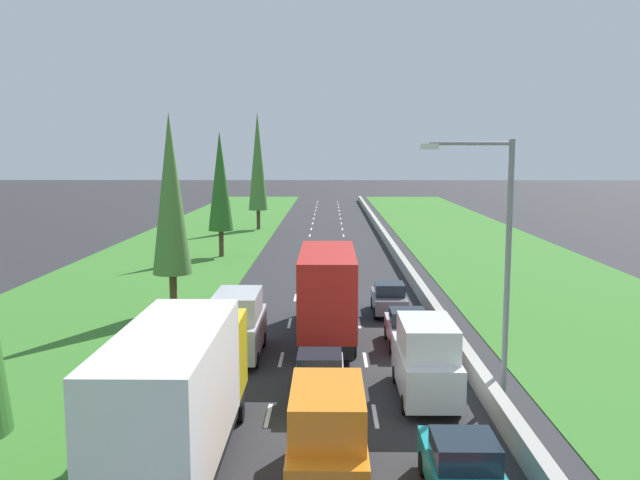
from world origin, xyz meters
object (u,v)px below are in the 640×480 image
Objects in this scene: grey_hatchback_right_lane at (389,299)px; poplar_tree_fourth at (258,162)px; orange_van_centre_lane at (327,439)px; silver_hatchback_centre_lane at (320,376)px; silver_van_left_lane at (238,325)px; poplar_tree_second at (171,195)px; silver_hatchback_right_lane at (407,328)px; white_box_truck_left_lane at (180,395)px; red_box_truck_centre_lane at (327,291)px; teal_hatchback_right_lane at (462,468)px; street_light_mast at (498,249)px; poplar_tree_third at (220,182)px; white_van_right_lane at (426,360)px.

grey_hatchback_right_lane is 0.30× the size of poplar_tree_fourth.
silver_hatchback_centre_lane is (-0.28, 6.46, -0.56)m from orange_van_centre_lane.
silver_van_left_lane is 0.46× the size of poplar_tree_second.
silver_hatchback_right_lane is at bearing 74.84° from orange_van_centre_lane.
white_box_truck_left_lane is 1.92× the size of silver_van_left_lane.
red_box_truck_centre_lane reaches higher than grey_hatchback_right_lane.
teal_hatchback_right_lane is 8.94m from street_light_mast.
teal_hatchback_right_lane is 0.38× the size of poplar_tree_third.
silver_van_left_lane is at bearing 89.14° from white_box_truck_left_lane.
silver_van_left_lane is 1.26× the size of silver_hatchback_centre_lane.
poplar_tree_fourth is (-11.34, 45.55, 6.72)m from silver_hatchback_right_lane.
silver_van_left_lane is 4.90m from red_box_truck_centre_lane.
white_box_truck_left_lane reaches higher than silver_hatchback_right_lane.
silver_hatchback_right_lane is 4.05m from red_box_truck_centre_lane.
orange_van_centre_lane reaches higher than grey_hatchback_right_lane.
white_van_right_lane is at bearing 1.82° from silver_hatchback_centre_lane.
poplar_tree_fourth reaches higher than orange_van_centre_lane.
red_box_truck_centre_lane reaches higher than orange_van_centre_lane.
orange_van_centre_lane is 0.52× the size of red_box_truck_centre_lane.
poplar_tree_fourth is 53.32m from street_light_mast.
white_van_right_lane is at bearing -46.40° from poplar_tree_second.
silver_hatchback_centre_lane is 0.43× the size of street_light_mast.
white_van_right_lane is 3.74m from silver_hatchback_centre_lane.
silver_van_left_lane is 5.97m from silver_hatchback_centre_lane.
street_light_mast is (2.66, -11.99, 4.40)m from grey_hatchback_right_lane.
poplar_tree_second is 39.66m from poplar_tree_fourth.
poplar_tree_second is at bearing -88.26° from poplar_tree_third.
poplar_tree_second reaches higher than white_van_right_lane.
red_box_truck_centre_lane is at bearing -70.04° from poplar_tree_third.
orange_van_centre_lane and silver_van_left_lane have the same top height.
poplar_tree_fourth is at bearing 105.68° from grey_hatchback_right_lane.
silver_hatchback_right_lane is 0.41× the size of red_box_truck_centre_lane.
white_box_truck_left_lane is 9.28m from white_van_right_lane.
silver_van_left_lane is at bearing -132.29° from grey_hatchback_right_lane.
poplar_tree_fourth reaches higher than silver_hatchback_right_lane.
poplar_tree_fourth is 1.45× the size of street_light_mast.
poplar_tree_third is at bearing 110.93° from white_van_right_lane.
white_box_truck_left_lane reaches higher than grey_hatchback_right_lane.
poplar_tree_third is (-8.83, 38.59, 4.80)m from orange_van_centre_lane.
white_van_right_lane is at bearing -90.70° from silver_hatchback_right_lane.
white_box_truck_left_lane reaches higher than silver_hatchback_centre_lane.
poplar_tree_third reaches higher than street_light_mast.
silver_hatchback_right_lane is at bearing -64.39° from poplar_tree_third.
white_box_truck_left_lane and red_box_truck_centre_lane have the same top height.
white_box_truck_left_lane reaches higher than orange_van_centre_lane.
poplar_tree_second reaches higher than white_box_truck_left_lane.
street_light_mast reaches higher than white_box_truck_left_lane.
grey_hatchback_right_lane is 0.43× the size of street_light_mast.
red_box_truck_centre_lane is (-3.52, 1.48, 1.35)m from silver_hatchback_right_lane.
poplar_tree_second is (-8.20, 4.44, 4.18)m from red_box_truck_centre_lane.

